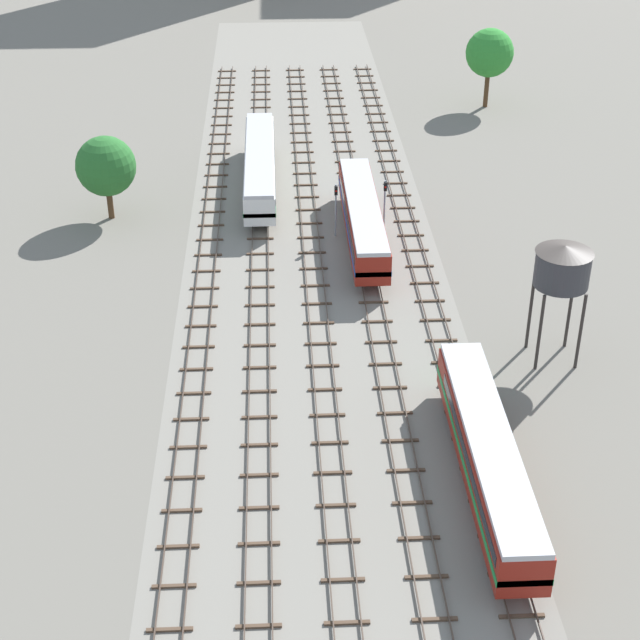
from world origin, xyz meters
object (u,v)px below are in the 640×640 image
Objects in this scene: passenger_coach_left_mid at (260,165)px; water_tower at (563,267)px; signal_post_near at (336,204)px; diesel_railcar_centre_right_nearest at (488,454)px; diesel_railcar_centre_near at (363,217)px; signal_post_nearest at (385,198)px.

passenger_coach_left_mid is 2.42× the size of water_tower.
signal_post_near is at bearing 124.58° from water_tower.
diesel_railcar_centre_right_nearest is 35.82m from signal_post_near.
signal_post_nearest is at bearing 53.59° from diesel_railcar_centre_near.
signal_post_nearest reaches higher than diesel_railcar_centre_near.
signal_post_near is at bearing 100.96° from diesel_railcar_centre_right_nearest.
signal_post_nearest reaches higher than diesel_railcar_centre_right_nearest.
diesel_railcar_centre_near is at bearing -54.18° from passenger_coach_left_mid.
signal_post_near is (-14.42, 20.92, -4.26)m from water_tower.
water_tower reaches higher than diesel_railcar_centre_near.
water_tower is 24.85m from signal_post_nearest.
signal_post_nearest is at bearing 17.56° from signal_post_near.
diesel_railcar_centre_near is 4.40× the size of signal_post_nearest.
water_tower is at bearing -56.32° from passenger_coach_left_mid.
signal_post_near reaches higher than passenger_coach_left_mid.
signal_post_near is (-2.27, 1.64, 0.60)m from diesel_railcar_centre_near.
water_tower is at bearing -66.16° from signal_post_nearest.
water_tower is (7.61, 14.24, 4.86)m from diesel_railcar_centre_right_nearest.
diesel_railcar_centre_right_nearest is 1.00× the size of diesel_railcar_centre_near.
diesel_railcar_centre_right_nearest is 33.83m from diesel_railcar_centre_near.
water_tower is 1.95× the size of signal_post_nearest.
water_tower is at bearing -55.42° from signal_post_near.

